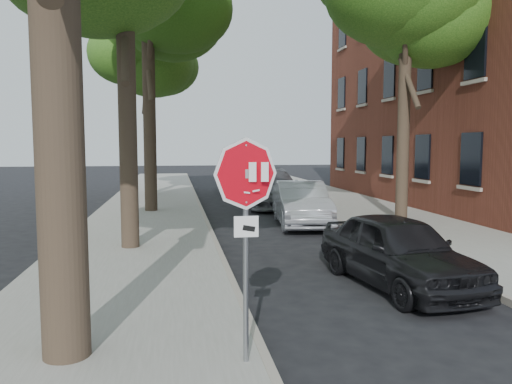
# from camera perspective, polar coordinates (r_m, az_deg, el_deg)

# --- Properties ---
(ground) EXTENTS (120.00, 120.00, 0.00)m
(ground) POSITION_cam_1_polar(r_m,az_deg,el_deg) (6.35, 5.49, -19.24)
(ground) COLOR black
(ground) RESTS_ON ground
(sidewalk_left) EXTENTS (4.00, 55.00, 0.12)m
(sidewalk_left) POSITION_cam_1_polar(r_m,az_deg,el_deg) (17.79, -12.48, -3.09)
(sidewalk_left) COLOR gray
(sidewalk_left) RESTS_ON ground
(sidewalk_right) EXTENTS (4.00, 55.00, 0.12)m
(sidewalk_right) POSITION_cam_1_polar(r_m,az_deg,el_deg) (19.28, 13.67, -2.47)
(sidewalk_right) COLOR gray
(sidewalk_right) RESTS_ON ground
(curb_left) EXTENTS (0.12, 55.00, 0.13)m
(curb_left) POSITION_cam_1_polar(r_m,az_deg,el_deg) (17.79, -5.86, -2.97)
(curb_left) COLOR #9E9384
(curb_left) RESTS_ON ground
(curb_right) EXTENTS (0.12, 55.00, 0.13)m
(curb_right) POSITION_cam_1_polar(r_m,az_deg,el_deg) (18.58, 7.83, -2.64)
(curb_right) COLOR #9E9384
(curb_right) RESTS_ON ground
(stop_sign) EXTENTS (0.76, 0.34, 2.61)m
(stop_sign) POSITION_cam_1_polar(r_m,az_deg,el_deg) (5.65, -1.15, -1.66)
(stop_sign) COLOR gray
(stop_sign) RESTS_ON sidewalk_left
(tree_mid_b) EXTENTS (5.88, 5.46, 10.36)m
(tree_mid_b) POSITION_cam_1_polar(r_m,az_deg,el_deg) (20.43, -12.39, 20.45)
(tree_mid_b) COLOR black
(tree_mid_b) RESTS_ON sidewalk_left
(tree_far) EXTENTS (5.29, 4.91, 9.33)m
(tree_far) POSITION_cam_1_polar(r_m,az_deg,el_deg) (27.10, -12.20, 14.97)
(tree_far) COLOR black
(tree_far) RESTS_ON sidewalk_left
(tree_right) EXTENTS (5.29, 4.91, 9.33)m
(tree_right) POSITION_cam_1_polar(r_m,az_deg,el_deg) (17.96, 16.63, 19.91)
(tree_right) COLOR black
(tree_right) RESTS_ON sidewalk_right
(car_a) EXTENTS (2.12, 4.17, 1.36)m
(car_a) POSITION_cam_1_polar(r_m,az_deg,el_deg) (9.73, 15.89, -6.45)
(car_a) COLOR black
(car_a) RESTS_ON ground
(car_b) EXTENTS (2.00, 4.53, 1.45)m
(car_b) POSITION_cam_1_polar(r_m,az_deg,el_deg) (16.45, 5.16, -1.34)
(car_b) COLOR #B2B3BB
(car_b) RESTS_ON ground
(car_c) EXTENTS (2.45, 5.64, 1.61)m
(car_c) POSITION_cam_1_polar(r_m,az_deg,el_deg) (21.56, 1.66, 0.50)
(car_c) COLOR #55555B
(car_c) RESTS_ON ground
(car_d) EXTENTS (2.94, 5.89, 1.60)m
(car_d) POSITION_cam_1_polar(r_m,az_deg,el_deg) (27.42, -0.79, 1.53)
(car_d) COLOR black
(car_d) RESTS_ON ground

